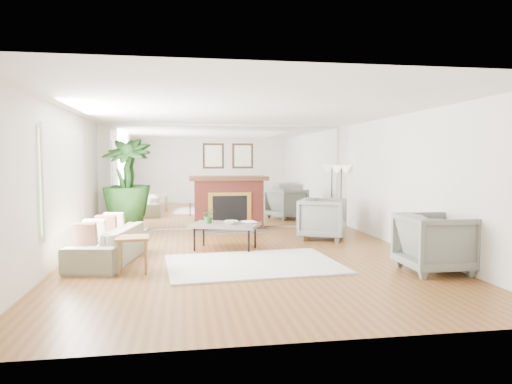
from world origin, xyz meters
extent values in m
plane|color=brown|center=(0.00, 0.00, 0.00)|extent=(7.00, 7.00, 0.00)
cube|color=white|center=(-2.99, 0.00, 1.25)|extent=(0.02, 7.00, 2.50)
cube|color=white|center=(2.99, 0.00, 1.25)|extent=(0.02, 7.00, 2.50)
cube|color=white|center=(0.00, 3.49, 1.25)|extent=(6.00, 0.02, 2.50)
cube|color=silver|center=(0.00, 3.47, 1.25)|extent=(5.40, 0.04, 2.40)
cube|color=#B2E09E|center=(-2.96, 0.40, 1.35)|extent=(0.04, 2.40, 1.50)
cube|color=maroon|center=(0.00, 3.28, 0.60)|extent=(1.60, 0.40, 1.20)
cube|color=gold|center=(0.00, 3.07, 0.48)|extent=(1.00, 0.04, 0.85)
cube|color=black|center=(0.00, 3.05, 0.48)|extent=(0.80, 0.04, 0.70)
cube|color=#61584D|center=(0.00, 2.93, 0.01)|extent=(1.70, 0.55, 0.03)
cube|color=#432815|center=(0.00, 3.26, 1.22)|extent=(1.85, 0.46, 0.10)
cube|color=black|center=(-0.35, 3.43, 1.75)|extent=(0.50, 0.04, 0.60)
cube|color=black|center=(0.35, 3.43, 1.75)|extent=(0.50, 0.04, 0.60)
cube|color=silver|center=(0.01, -0.39, 0.01)|extent=(2.80, 2.10, 0.03)
cube|color=#61584D|center=(-0.30, 0.91, 0.46)|extent=(1.40, 1.11, 0.06)
cylinder|color=black|center=(-0.87, 0.86, 0.21)|extent=(0.04, 0.04, 0.43)
cylinder|color=black|center=(0.07, 0.49, 0.21)|extent=(0.04, 0.04, 0.43)
cylinder|color=black|center=(-0.68, 1.33, 0.21)|extent=(0.04, 0.04, 0.43)
cylinder|color=black|center=(0.26, 0.96, 0.21)|extent=(0.04, 0.04, 0.43)
imported|color=gray|center=(-2.26, 0.19, 0.29)|extent=(1.10, 2.06, 0.57)
imported|color=slate|center=(1.83, 1.75, 0.43)|extent=(1.25, 1.24, 0.86)
imported|color=slate|center=(2.60, -1.26, 0.44)|extent=(0.97, 0.95, 0.87)
cube|color=olive|center=(-1.80, -0.60, 0.51)|extent=(0.49, 0.49, 0.04)
cylinder|color=olive|center=(-1.98, -0.80, 0.25)|extent=(0.04, 0.04, 0.51)
cylinder|color=olive|center=(-1.60, -0.78, 0.25)|extent=(0.04, 0.04, 0.51)
cylinder|color=olive|center=(-2.00, -0.42, 0.25)|extent=(0.04, 0.04, 0.51)
cylinder|color=olive|center=(-1.62, -0.40, 0.25)|extent=(0.04, 0.04, 0.51)
cylinder|color=black|center=(-2.33, 3.09, 0.22)|extent=(0.62, 0.62, 0.44)
imported|color=#316826|center=(-2.33, 3.09, 1.23)|extent=(1.26, 1.26, 1.83)
cylinder|color=black|center=(2.70, 3.10, 0.02)|extent=(0.26, 0.26, 0.04)
cylinder|color=black|center=(2.70, 3.10, 0.73)|extent=(0.03, 0.03, 1.47)
cone|color=beige|center=(2.59, 3.10, 1.42)|extent=(0.28, 0.28, 0.20)
cone|color=beige|center=(2.81, 3.10, 1.42)|extent=(0.28, 0.28, 0.20)
imported|color=#316826|center=(-0.60, 1.00, 0.63)|extent=(0.29, 0.26, 0.28)
imported|color=olive|center=(-0.21, 0.82, 0.52)|extent=(0.32, 0.32, 0.06)
imported|color=olive|center=(0.04, 0.92, 0.50)|extent=(0.28, 0.35, 0.02)
camera|label=1|loc=(-1.05, -7.40, 1.65)|focal=32.00mm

